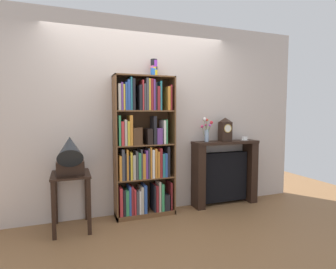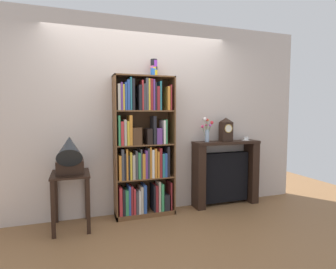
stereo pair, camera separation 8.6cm
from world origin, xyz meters
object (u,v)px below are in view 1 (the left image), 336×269
object	(u,v)px
fireplace_mantel	(224,173)
mantel_clock	(225,129)
side_table_left	(71,188)
teacup_with_saucer	(245,139)
cup_stack	(154,68)
gramophone	(70,155)
flower_vase	(207,130)
bookshelf	(143,152)

from	to	relation	value
fireplace_mantel	mantel_clock	bearing A→B (deg)	-116.77
side_table_left	fireplace_mantel	world-z (taller)	fireplace_mantel
mantel_clock	side_table_left	bearing A→B (deg)	-176.77
fireplace_mantel	teacup_with_saucer	bearing A→B (deg)	-3.75
side_table_left	teacup_with_saucer	xyz separation A→B (m)	(2.56, 0.13, 0.50)
cup_stack	gramophone	xyz separation A→B (m)	(-1.10, -0.25, -1.09)
cup_stack	teacup_with_saucer	xyz separation A→B (m)	(1.46, -0.04, -1.00)
flower_vase	gramophone	bearing A→B (deg)	-173.79
flower_vase	side_table_left	bearing A→B (deg)	-176.29
bookshelf	mantel_clock	world-z (taller)	bookshelf
fireplace_mantel	bookshelf	bearing A→B (deg)	-178.56
gramophone	teacup_with_saucer	bearing A→B (deg)	4.69
bookshelf	fireplace_mantel	world-z (taller)	bookshelf
cup_stack	side_table_left	size ratio (longest dim) A/B	0.34
bookshelf	gramophone	xyz separation A→B (m)	(-0.92, -0.20, 0.04)
bookshelf	mantel_clock	xyz separation A→B (m)	(1.28, 0.01, 0.27)
gramophone	side_table_left	bearing A→B (deg)	90.00
cup_stack	teacup_with_saucer	world-z (taller)	cup_stack
side_table_left	mantel_clock	distance (m)	2.30
gramophone	flower_vase	xyz separation A→B (m)	(1.89, 0.21, 0.24)
side_table_left	fireplace_mantel	xyz separation A→B (m)	(2.22, 0.15, -0.02)
gramophone	flower_vase	world-z (taller)	flower_vase
fireplace_mantel	mantel_clock	xyz separation A→B (m)	(-0.01, -0.02, 0.67)
bookshelf	flower_vase	size ratio (longest dim) A/B	5.24
flower_vase	teacup_with_saucer	bearing A→B (deg)	0.38
bookshelf	cup_stack	xyz separation A→B (m)	(0.17, 0.05, 1.12)
fireplace_mantel	flower_vase	bearing A→B (deg)	-175.38
bookshelf	fireplace_mantel	distance (m)	1.35
bookshelf	teacup_with_saucer	size ratio (longest dim) A/B	14.62
teacup_with_saucer	side_table_left	bearing A→B (deg)	-177.16
bookshelf	teacup_with_saucer	bearing A→B (deg)	0.36
gramophone	fireplace_mantel	distance (m)	2.27
mantel_clock	teacup_with_saucer	bearing A→B (deg)	0.40
teacup_with_saucer	mantel_clock	bearing A→B (deg)	-179.60
fireplace_mantel	teacup_with_saucer	size ratio (longest dim) A/B	7.96
cup_stack	teacup_with_saucer	distance (m)	1.77
bookshelf	side_table_left	world-z (taller)	bookshelf
bookshelf	gramophone	size ratio (longest dim) A/B	3.43
gramophone	cup_stack	bearing A→B (deg)	12.57
bookshelf	mantel_clock	size ratio (longest dim) A/B	5.34
mantel_clock	flower_vase	size ratio (longest dim) A/B	0.98
gramophone	fireplace_mantel	xyz separation A→B (m)	(2.22, 0.23, -0.44)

